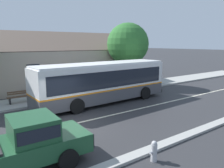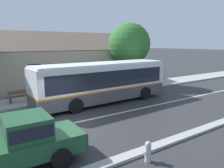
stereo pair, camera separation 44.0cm
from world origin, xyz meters
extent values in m
plane|color=#2D2D30|center=(0.00, 0.00, 0.00)|extent=(300.00, 300.00, 0.00)
cube|color=#9E9E99|center=(0.00, 6.00, 0.07)|extent=(60.00, 3.00, 0.15)
cube|color=#9E9E99|center=(0.00, -4.75, 0.06)|extent=(60.00, 0.50, 0.12)
cube|color=beige|center=(0.00, 0.00, 0.00)|extent=(60.00, 0.16, 0.01)
cube|color=tan|center=(0.36, 13.60, 1.86)|extent=(24.50, 10.38, 3.72)
cube|color=brown|center=(0.36, 11.01, 4.71)|extent=(25.10, 5.25, 2.12)
cube|color=brown|center=(0.36, 16.20, 4.71)|extent=(25.10, 5.25, 2.12)
cube|color=black|center=(0.36, 8.38, 2.05)|extent=(1.10, 0.06, 1.30)
cube|color=black|center=(8.94, 8.38, 2.05)|extent=(1.10, 0.06, 1.30)
cube|color=#4C3323|center=(4.04, 8.38, 1.05)|extent=(1.00, 0.06, 2.10)
cube|color=#47474C|center=(3.92, 2.90, 0.70)|extent=(10.67, 2.84, 0.85)
cube|color=orange|center=(3.92, 2.90, 1.17)|extent=(10.69, 2.86, 0.10)
cube|color=white|center=(3.92, 2.90, 2.06)|extent=(10.67, 2.84, 1.68)
cube|color=white|center=(3.92, 2.90, 2.97)|extent=(10.45, 2.71, 0.12)
cube|color=black|center=(3.88, 4.16, 1.96)|extent=(9.74, 0.34, 1.18)
cube|color=black|center=(3.96, 1.64, 1.96)|extent=(9.74, 0.34, 1.18)
cube|color=black|center=(9.24, 3.07, 1.96)|extent=(0.11, 2.20, 1.18)
cube|color=black|center=(9.24, 3.07, 2.77)|extent=(0.10, 1.75, 0.24)
cube|color=black|center=(9.26, 3.07, 0.40)|extent=(0.16, 2.50, 0.28)
cube|color=#192D99|center=(2.56, 4.13, 0.70)|extent=(2.97, 0.12, 0.59)
cube|color=black|center=(8.01, 4.30, 1.42)|extent=(0.90, 0.06, 2.28)
cylinder|color=black|center=(7.17, 4.25, 0.50)|extent=(1.01, 0.31, 1.00)
cylinder|color=black|center=(7.25, 1.76, 0.50)|extent=(1.01, 0.31, 1.00)
cylinder|color=black|center=(0.97, 4.06, 0.50)|extent=(1.01, 0.31, 1.00)
cylinder|color=black|center=(1.05, 1.56, 0.50)|extent=(1.01, 0.31, 1.00)
cube|color=#1E4C2D|center=(-3.75, -3.00, 0.73)|extent=(5.50, 2.01, 0.70)
cube|color=#1E4C2D|center=(-2.98, -3.02, 1.48)|extent=(1.58, 1.78, 0.80)
cube|color=black|center=(-2.98, -3.02, 1.50)|extent=(1.46, 1.83, 0.44)
cube|color=#232326|center=(-0.97, -3.06, 0.73)|extent=(0.12, 1.74, 0.59)
cube|color=silver|center=(-0.95, -2.44, 0.85)|extent=(0.07, 0.24, 0.16)
cube|color=silver|center=(-0.98, -3.67, 0.85)|extent=(0.07, 0.24, 0.16)
cylinder|color=black|center=(-2.03, -2.09, 0.38)|extent=(0.77, 0.28, 0.76)
cylinder|color=black|center=(-2.07, -3.98, 0.38)|extent=(0.77, 0.28, 0.76)
cube|color=brown|center=(-1.40, 6.06, 0.60)|extent=(1.83, 0.10, 0.04)
cube|color=brown|center=(-1.40, 5.92, 0.60)|extent=(1.83, 0.10, 0.04)
cube|color=brown|center=(-1.40, 5.78, 0.60)|extent=(1.83, 0.10, 0.04)
cube|color=brown|center=(-1.40, 5.65, 0.90)|extent=(1.83, 0.04, 0.10)
cube|color=brown|center=(-1.40, 5.65, 1.04)|extent=(1.83, 0.04, 0.10)
cube|color=black|center=(-0.66, 5.92, 0.38)|extent=(0.08, 0.43, 0.45)
cube|color=black|center=(-2.13, 5.92, 0.38)|extent=(0.08, 0.43, 0.45)
cylinder|color=#4C3828|center=(9.77, 7.08, 1.50)|extent=(0.40, 0.40, 3.00)
sphere|color=#2D6B2D|center=(9.77, 7.08, 4.41)|extent=(4.33, 4.33, 4.33)
sphere|color=#2D6B2D|center=(9.53, 7.05, 3.76)|extent=(2.49, 2.49, 2.49)
cylinder|color=#B2B2B7|center=(0.81, -5.40, 0.35)|extent=(0.24, 0.24, 0.70)
sphere|color=#B2B2B7|center=(0.81, -5.40, 0.72)|extent=(0.22, 0.22, 0.22)
cylinder|color=#B2B2B7|center=(0.65, -5.40, 0.40)|extent=(0.10, 0.10, 0.10)
cylinder|color=#B2B2B7|center=(0.97, -5.40, 0.40)|extent=(0.10, 0.10, 0.10)
cylinder|color=gray|center=(9.53, 5.00, 1.35)|extent=(0.07, 0.07, 2.40)
cube|color=#1959A5|center=(9.53, 4.98, 2.30)|extent=(0.36, 0.03, 0.48)
camera|label=1|loc=(-4.97, -10.74, 4.46)|focal=35.00mm
camera|label=2|loc=(-4.61, -10.99, 4.46)|focal=35.00mm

